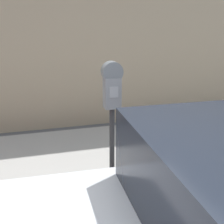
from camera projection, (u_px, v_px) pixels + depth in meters
sidewalk at (54, 172)px, 4.24m from camera, size 24.00×2.80×0.12m
parking_meter at (112, 104)px, 3.06m from camera, size 0.20×0.13×1.58m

